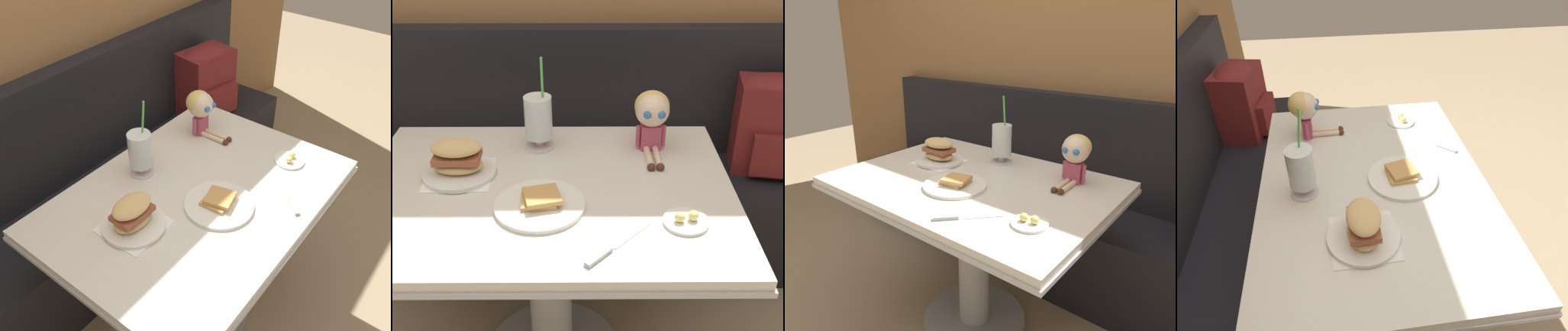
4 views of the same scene
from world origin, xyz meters
The scene contains 9 objects.
booth_bench centered at (0.00, 0.81, 0.33)m, with size 2.60×0.48×1.00m.
diner_table centered at (0.00, 0.18, 0.54)m, with size 1.11×0.81×0.74m.
toast_plate centered at (-0.01, 0.08, 0.75)m, with size 0.25×0.25×0.04m.
milkshake_glass centered at (-0.03, 0.42, 0.84)m, with size 0.10×0.10×0.32m.
sandwich_plate centered at (-0.26, 0.25, 0.79)m, with size 0.22×0.22×0.12m.
butter_saucer centered at (0.38, 0.00, 0.75)m, with size 0.12×0.12×0.04m.
butter_knife centered at (0.17, -0.11, 0.74)m, with size 0.17×0.19×0.01m.
seated_doll centered at (0.33, 0.41, 0.87)m, with size 0.11×0.22×0.20m.
backpack centered at (0.88, 0.78, 0.66)m, with size 0.33×0.29×0.41m.
Camera 2 is at (0.12, -1.07, 1.54)m, focal length 46.71 mm.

